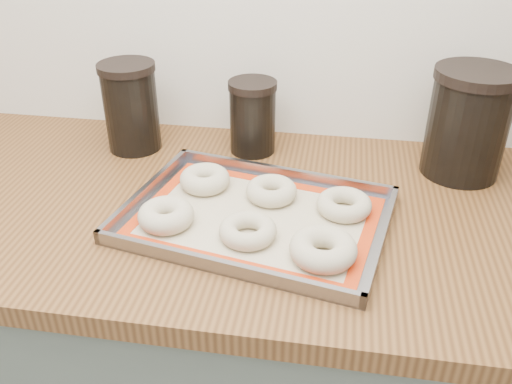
% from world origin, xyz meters
% --- Properties ---
extents(cabinet, '(3.00, 0.65, 0.86)m').
position_xyz_m(cabinet, '(0.00, 1.68, 0.43)').
color(cabinet, '#5B675A').
rests_on(cabinet, floor).
extents(countertop, '(3.06, 0.68, 0.04)m').
position_xyz_m(countertop, '(0.00, 1.68, 0.88)').
color(countertop, brown).
rests_on(countertop, cabinet).
extents(baking_tray, '(0.52, 0.41, 0.03)m').
position_xyz_m(baking_tray, '(-0.10, 1.62, 0.91)').
color(baking_tray, gray).
rests_on(baking_tray, countertop).
extents(baking_mat, '(0.47, 0.37, 0.00)m').
position_xyz_m(baking_mat, '(-0.10, 1.62, 0.90)').
color(baking_mat, '#C6B793').
rests_on(baking_mat, baking_tray).
extents(bagel_front_left, '(0.11, 0.11, 0.04)m').
position_xyz_m(bagel_front_left, '(-0.25, 1.57, 0.92)').
color(bagel_front_left, beige).
rests_on(bagel_front_left, baking_mat).
extents(bagel_front_mid, '(0.11, 0.11, 0.03)m').
position_xyz_m(bagel_front_mid, '(-0.10, 1.55, 0.92)').
color(bagel_front_mid, beige).
rests_on(bagel_front_mid, baking_mat).
extents(bagel_front_right, '(0.13, 0.13, 0.04)m').
position_xyz_m(bagel_front_right, '(0.02, 1.52, 0.92)').
color(bagel_front_right, beige).
rests_on(bagel_front_right, baking_mat).
extents(bagel_back_left, '(0.12, 0.12, 0.04)m').
position_xyz_m(bagel_back_left, '(-0.22, 1.71, 0.92)').
color(bagel_back_left, beige).
rests_on(bagel_back_left, baking_mat).
extents(bagel_back_mid, '(0.12, 0.12, 0.03)m').
position_xyz_m(bagel_back_mid, '(-0.08, 1.69, 0.92)').
color(bagel_back_mid, beige).
rests_on(bagel_back_mid, baking_mat).
extents(bagel_back_right, '(0.14, 0.14, 0.03)m').
position_xyz_m(bagel_back_right, '(0.06, 1.66, 0.92)').
color(bagel_back_right, beige).
rests_on(bagel_back_right, baking_mat).
extents(canister_left, '(0.12, 0.12, 0.20)m').
position_xyz_m(canister_left, '(-0.42, 1.87, 1.00)').
color(canister_left, black).
rests_on(canister_left, countertop).
extents(canister_mid, '(0.10, 0.10, 0.16)m').
position_xyz_m(canister_mid, '(-0.15, 1.89, 0.98)').
color(canister_mid, black).
rests_on(canister_mid, countertop).
extents(canister_right, '(0.16, 0.16, 0.22)m').
position_xyz_m(canister_right, '(0.29, 1.86, 1.01)').
color(canister_right, black).
rests_on(canister_right, countertop).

